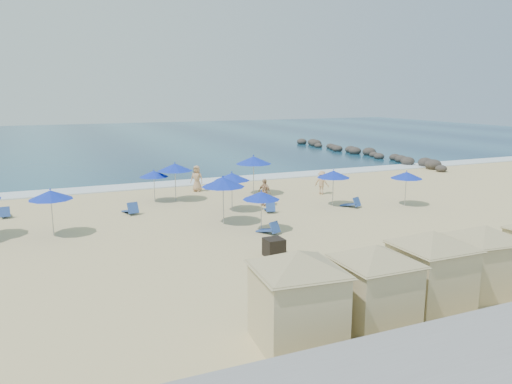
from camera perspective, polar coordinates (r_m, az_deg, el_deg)
ground at (r=23.65m, az=-0.91°, el=-5.39°), size 160.00×160.00×0.00m
ocean at (r=76.69m, az=-17.21°, el=5.72°), size 160.00×80.00×0.06m
surf_line at (r=38.03m, az=-10.04°, el=0.89°), size 160.00×2.50×0.08m
seawall at (r=13.02m, az=24.17°, el=-17.87°), size 160.00×6.10×1.22m
rock_jetty at (r=56.69m, az=11.78°, el=4.54°), size 2.56×26.66×0.96m
trash_bin at (r=21.13m, az=2.07°, el=-6.35°), size 0.78×0.78×0.77m
cabana_0 at (r=13.68m, az=4.76°, el=-10.62°), size 4.68×4.68×2.95m
cabana_1 at (r=15.05m, az=13.42°, el=-9.26°), size 4.41×4.41×2.76m
cabana_2 at (r=16.78m, az=19.43°, el=-7.31°), size 4.51×4.51×2.83m
cabana_3 at (r=18.63m, az=24.57°, el=-6.14°), size 4.25×4.25×2.68m
umbrella_2 at (r=25.58m, az=-22.42°, el=-0.30°), size 2.05×2.05×2.34m
umbrella_3 at (r=31.86m, az=-11.60°, el=2.05°), size 1.83×1.83×2.08m
umbrella_4 at (r=25.85m, az=-3.78°, el=1.13°), size 2.27×2.27×2.58m
umbrella_5 at (r=24.46m, az=0.60°, el=-0.41°), size 1.85×1.85×2.11m
umbrella_6 at (r=31.87m, az=-9.26°, el=2.82°), size 2.20×2.20×2.51m
umbrella_7 at (r=28.70m, az=-2.78°, el=1.75°), size 2.07×2.07×2.35m
umbrella_8 at (r=33.36m, az=-0.29°, el=3.66°), size 2.39×2.39×2.72m
umbrella_9 at (r=30.38m, az=8.84°, el=2.03°), size 2.00×2.00×2.27m
umbrella_10 at (r=31.50m, az=16.82°, el=1.85°), size 1.91×1.91×2.18m
beach_chair_1 at (r=30.91m, az=-26.77°, el=-2.20°), size 0.60×1.23×0.66m
beach_chair_2 at (r=29.26m, az=-14.10°, el=-1.96°), size 0.81×1.42×0.74m
beach_chair_3 at (r=24.45m, az=1.60°, el=-4.27°), size 0.97×1.33×0.67m
beach_chair_4 at (r=28.86m, az=1.58°, el=-1.86°), size 0.85×1.29×0.65m
beach_chair_5 at (r=30.59m, az=10.96°, el=-1.30°), size 0.94×1.31×0.66m
beachgoer_1 at (r=30.40m, az=0.97°, el=-0.02°), size 0.74×1.05×1.66m
beachgoer_2 at (r=34.10m, az=7.53°, el=1.07°), size 1.06×1.19×1.60m
beachgoer_3 at (r=35.03m, az=-6.78°, el=1.55°), size 1.06×1.01×1.82m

